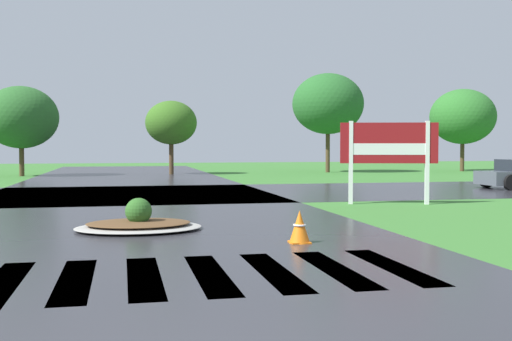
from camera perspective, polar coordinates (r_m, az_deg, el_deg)
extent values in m
cube|color=#2B2B30|center=(14.57, -10.95, -4.75)|extent=(10.27, 80.00, 0.01)
cube|color=#2B2B30|center=(23.34, -11.38, -2.11)|extent=(90.00, 9.24, 0.01)
cube|color=white|center=(8.84, -22.07, -9.47)|extent=(0.45, 2.86, 0.01)
cube|color=white|center=(8.73, -16.16, -9.54)|extent=(0.45, 2.86, 0.01)
cube|color=white|center=(8.71, -10.16, -9.51)|extent=(0.45, 2.86, 0.01)
cube|color=white|center=(8.78, -4.21, -9.38)|extent=(0.45, 2.86, 0.01)
cube|color=white|center=(8.95, 1.59, -9.16)|extent=(0.45, 2.86, 0.01)
cube|color=white|center=(9.20, 7.11, -8.86)|extent=(0.45, 2.86, 0.01)
cube|color=white|center=(9.53, 12.28, -8.50)|extent=(0.45, 2.86, 0.01)
cube|color=white|center=(19.55, 15.33, 0.69)|extent=(0.15, 0.15, 2.52)
cube|color=white|center=(19.18, 8.63, 0.72)|extent=(0.15, 0.15, 2.52)
cube|color=maroon|center=(19.32, 12.03, 2.47)|extent=(2.86, 0.83, 1.23)
cube|color=white|center=(19.32, 12.02, 1.92)|extent=(2.18, 0.66, 0.34)
ellipsoid|color=#9E9B93|center=(13.43, -10.64, -5.11)|extent=(2.65, 2.04, 0.12)
ellipsoid|color=brown|center=(13.41, -10.65, -4.73)|extent=(2.17, 1.67, 0.10)
sphere|color=#2D6023|center=(13.39, -10.65, -3.66)|extent=(0.56, 0.56, 0.56)
cylinder|color=black|center=(28.24, 20.26, -0.81)|extent=(0.65, 0.24, 0.64)
cylinder|color=black|center=(26.71, 22.25, -1.01)|extent=(0.65, 0.24, 0.64)
cone|color=orange|center=(11.46, 3.99, -5.13)|extent=(0.39, 0.39, 0.60)
torus|color=white|center=(11.45, 3.99, -4.98)|extent=(0.24, 0.24, 0.04)
cube|color=orange|center=(11.50, 3.99, -6.54)|extent=(0.36, 0.36, 0.03)
cylinder|color=#4C3823|center=(38.69, -20.57, 0.94)|extent=(0.28, 0.28, 1.93)
ellipsoid|color=#285D27|center=(38.72, -20.62, 4.56)|extent=(4.24, 4.24, 3.61)
cylinder|color=#4C3823|center=(38.97, -7.72, 1.19)|extent=(0.28, 0.28, 2.08)
ellipsoid|color=#37651E|center=(38.98, -7.74, 4.35)|extent=(3.17, 3.17, 2.70)
cylinder|color=#4C3823|center=(41.76, 6.55, 1.82)|extent=(0.28, 0.28, 2.88)
ellipsoid|color=#255F27|center=(41.85, 6.57, 6.06)|extent=(4.72, 4.72, 4.02)
cylinder|color=#4C3823|center=(45.52, 18.28, 1.33)|extent=(0.28, 0.28, 2.21)
ellipsoid|color=#2B6B28|center=(45.56, 18.32, 4.69)|extent=(4.46, 4.46, 3.79)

